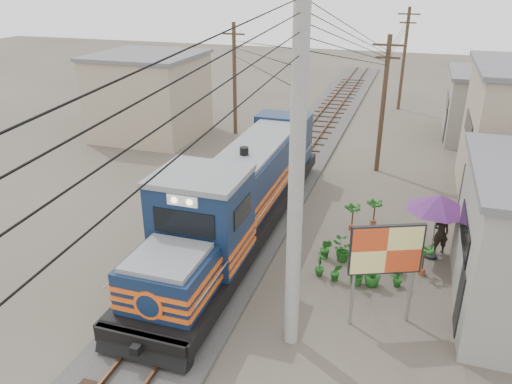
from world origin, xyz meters
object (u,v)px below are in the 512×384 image
(market_umbrella, at_px, (439,203))
(billboard, at_px, (386,253))
(vendor, at_px, (441,233))
(locomotive, at_px, (240,197))

(market_umbrella, bearing_deg, billboard, -108.43)
(vendor, bearing_deg, billboard, 52.86)
(vendor, bearing_deg, market_umbrella, 41.39)
(locomotive, relative_size, vendor, 9.34)
(market_umbrella, distance_m, vendor, 1.49)
(locomotive, xyz_separation_m, billboard, (5.81, -3.88, 0.73))
(market_umbrella, height_order, vendor, market_umbrella)
(locomotive, height_order, market_umbrella, locomotive)
(locomotive, bearing_deg, billboard, -33.73)
(vendor, bearing_deg, locomotive, -9.78)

